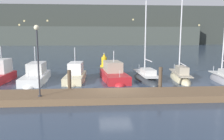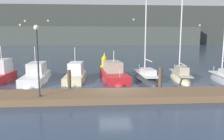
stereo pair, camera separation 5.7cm
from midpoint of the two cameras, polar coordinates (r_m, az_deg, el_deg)
ground_plane at (r=16.83m, az=1.00°, el=-6.00°), size 400.00×400.00×0.00m
dock at (r=15.24m, az=1.52°, el=-6.70°), size 28.45×2.80×0.45m
mooring_pile_1 at (r=16.75m, az=-10.99°, el=-3.07°), size 0.28×0.28×1.80m
mooring_pile_2 at (r=17.31m, az=12.57°, el=-2.49°), size 0.28×0.28×1.95m
motorboat_berth_1 at (r=23.50m, az=-26.57°, el=-1.76°), size 1.42×4.69×3.99m
motorboat_berth_2 at (r=22.24m, az=-19.13°, el=-2.07°), size 2.42×6.40×3.92m
motorboat_berth_3 at (r=21.72m, az=-9.45°, el=-1.96°), size 2.09×5.63×3.78m
motorboat_berth_4 at (r=21.80m, az=0.55°, el=-1.85°), size 2.97×6.56×3.58m
sailboat_berth_5 at (r=21.98m, az=8.95°, el=-2.29°), size 2.01×6.44×8.36m
sailboat_berth_6 at (r=23.11m, az=17.41°, el=-1.97°), size 2.47×6.55×9.83m
sailboat_berth_7 at (r=23.47m, az=27.09°, el=-2.48°), size 2.13×5.20×7.55m
channel_buoy at (r=31.58m, az=-1.95°, el=2.27°), size 1.19×1.19×1.97m
dock_lamppost at (r=14.49m, az=-18.81°, el=4.95°), size 0.32×0.32×4.54m
hillside_backdrop at (r=122.20m, az=-4.80°, el=11.10°), size 240.00×23.00×20.51m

